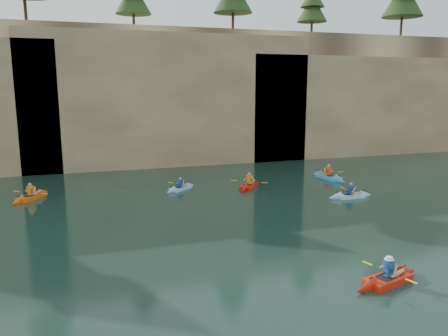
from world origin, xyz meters
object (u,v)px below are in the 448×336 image
object	(u,v)px
kayaker_orange	(31,197)
kayaker_ltblue_near	(350,195)
main_kayaker	(388,279)
kayaker_red_far	(249,185)

from	to	relation	value
kayaker_orange	kayaker_ltblue_near	distance (m)	19.49
main_kayaker	kayaker_orange	world-z (taller)	kayaker_orange
kayaker_orange	kayaker_red_far	world-z (taller)	kayaker_red_far
main_kayaker	kayaker_orange	bearing A→B (deg)	113.72
kayaker_ltblue_near	kayaker_red_far	xyz separation A→B (m)	(-4.95, 4.41, 0.01)
kayaker_ltblue_near	kayaker_red_far	size ratio (longest dim) A/B	0.91
main_kayaker	kayaker_ltblue_near	distance (m)	11.94
kayaker_red_far	kayaker_ltblue_near	bearing A→B (deg)	-94.97
main_kayaker	kayaker_red_far	xyz separation A→B (m)	(0.62, 14.97, -0.00)
kayaker_orange	kayaker_red_far	size ratio (longest dim) A/B	0.95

